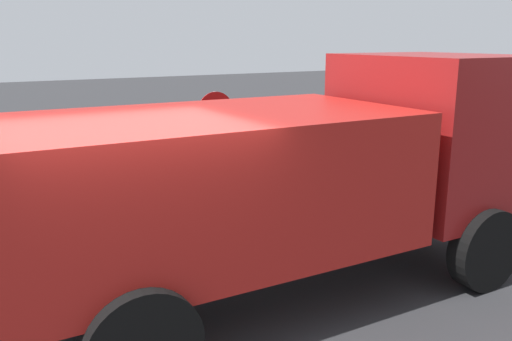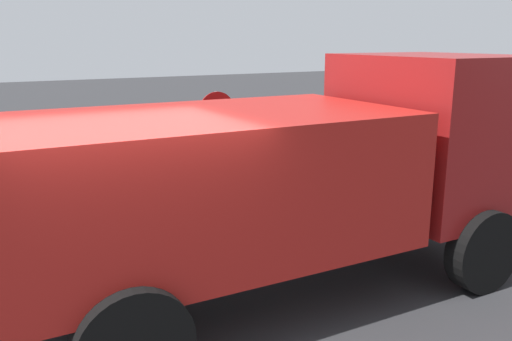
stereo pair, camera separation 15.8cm
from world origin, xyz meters
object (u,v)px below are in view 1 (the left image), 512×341
Objects in this scene: fire_hydrant at (80,174)px; loose_tire at (76,173)px; stop_sign at (216,124)px; dump_truck_red at (298,169)px.

loose_tire is at bearing -111.00° from fire_hydrant.
loose_tire is 2.81m from stop_sign.
fire_hydrant is 0.43× the size of stop_sign.
fire_hydrant is at bearing 107.35° from dump_truck_red.
stop_sign is (2.54, -0.85, 0.86)m from loose_tire.
loose_tire is at bearing 161.39° from stop_sign.
dump_truck_red reaches higher than stop_sign.
dump_truck_red reaches higher than loose_tire.
stop_sign is at bearing 78.65° from dump_truck_red.
dump_truck_red is (1.74, -4.84, 0.88)m from loose_tire.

